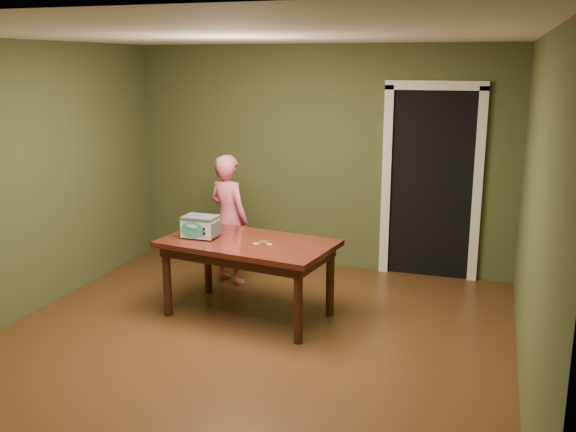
# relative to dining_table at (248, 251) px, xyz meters

# --- Properties ---
(floor) EXTENTS (5.00, 5.00, 0.00)m
(floor) POSITION_rel_dining_table_xyz_m (0.21, -0.72, -0.65)
(floor) COLOR #4F2B16
(floor) RESTS_ON ground
(room_shell) EXTENTS (4.52, 5.02, 2.61)m
(room_shell) POSITION_rel_dining_table_xyz_m (0.21, -0.72, 1.06)
(room_shell) COLOR #424927
(room_shell) RESTS_ON ground
(doorway) EXTENTS (1.10, 0.66, 2.25)m
(doorway) POSITION_rel_dining_table_xyz_m (1.51, 2.07, 0.41)
(doorway) COLOR black
(doorway) RESTS_ON ground
(dining_table) EXTENTS (1.72, 1.14, 0.75)m
(dining_table) POSITION_rel_dining_table_xyz_m (0.00, 0.00, 0.00)
(dining_table) COLOR #3C140D
(dining_table) RESTS_ON floor
(toy_oven) EXTENTS (0.35, 0.24, 0.21)m
(toy_oven) POSITION_rel_dining_table_xyz_m (-0.48, -0.03, 0.21)
(toy_oven) COLOR #4C4F54
(toy_oven) RESTS_ON dining_table
(baking_pan) EXTENTS (0.10, 0.10, 0.02)m
(baking_pan) POSITION_rel_dining_table_xyz_m (0.17, -0.05, 0.11)
(baking_pan) COLOR silver
(baking_pan) RESTS_ON dining_table
(spatula) EXTENTS (0.18, 0.05, 0.01)m
(spatula) POSITION_rel_dining_table_xyz_m (0.17, -0.07, 0.10)
(spatula) COLOR #FFEB6E
(spatula) RESTS_ON dining_table
(child) EXTENTS (0.62, 0.52, 1.43)m
(child) POSITION_rel_dining_table_xyz_m (-0.56, 0.85, 0.07)
(child) COLOR #D05571
(child) RESTS_ON floor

